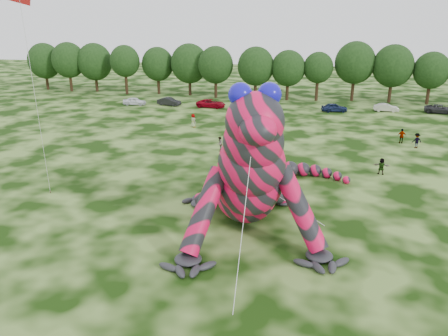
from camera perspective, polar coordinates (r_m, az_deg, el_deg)
ground at (r=27.64m, az=8.31°, el=-12.21°), size 240.00×240.00×0.00m
inflatable_gecko at (r=31.72m, az=2.75°, el=2.79°), size 23.10×25.51×10.78m
flying_kite at (r=33.63m, az=-24.89°, el=17.74°), size 3.28×4.34×16.50m
tree_0 at (r=100.27m, az=-22.32°, el=12.17°), size 6.91×6.22×9.51m
tree_1 at (r=95.94m, az=-19.57°, el=12.33°), size 6.74×6.07×9.81m
tree_2 at (r=93.94m, az=-16.48°, el=12.47°), size 7.04×6.34×9.64m
tree_3 at (r=89.22m, az=-12.75°, el=12.40°), size 5.81×5.23×9.44m
tree_4 at (r=88.45m, az=-8.62°, el=12.46°), size 6.22×5.60×9.06m
tree_5 at (r=86.10m, az=-4.53°, el=12.69°), size 7.16×6.44×9.80m
tree_6 at (r=83.03m, az=-1.09°, el=12.41°), size 6.52×5.86×9.49m
tree_7 at (r=81.80m, az=4.16°, el=12.26°), size 6.68×6.01×9.48m
tree_8 at (r=81.42m, az=8.35°, el=11.89°), size 6.14×5.53×8.94m
tree_9 at (r=81.63m, az=12.14°, el=11.60°), size 5.27×4.74×8.68m
tree_10 at (r=82.99m, az=16.65°, el=11.99°), size 7.09×6.38×10.50m
tree_11 at (r=83.37m, az=21.11°, el=11.40°), size 7.01×6.31×10.07m
tree_12 at (r=84.17m, az=25.35°, el=10.54°), size 5.99×5.39×8.97m
car_0 at (r=77.81m, az=-11.61°, el=8.55°), size 4.03×1.91×1.33m
car_1 at (r=76.41m, az=-7.18°, el=8.61°), size 4.32×2.23×1.35m
car_2 at (r=74.10m, az=-1.71°, el=8.43°), size 5.08×2.69×1.36m
car_3 at (r=72.42m, az=4.15°, el=8.17°), size 5.10×2.33×1.45m
car_4 at (r=72.76m, az=14.22°, el=7.68°), size 4.33×2.40×1.39m
car_5 at (r=75.46m, az=20.42°, el=7.41°), size 3.87×1.45×1.26m
car_6 at (r=77.36m, az=26.45°, el=6.91°), size 5.16×3.07×1.34m
spectator_3 at (r=56.43m, az=22.20°, el=3.88°), size 1.08×0.53×1.78m
spectator_2 at (r=55.04m, az=23.87°, el=3.29°), size 1.27×0.95×1.75m
spectator_1 at (r=49.16m, az=-0.57°, el=3.16°), size 0.64×0.81×1.65m
spectator_0 at (r=48.85m, az=2.57°, el=3.16°), size 0.79×0.80×1.85m
spectator_4 at (r=60.42m, az=-4.05°, el=6.20°), size 1.06×1.03×1.84m
spectator_5 at (r=44.40m, az=19.87°, el=0.21°), size 1.53×0.64×1.60m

